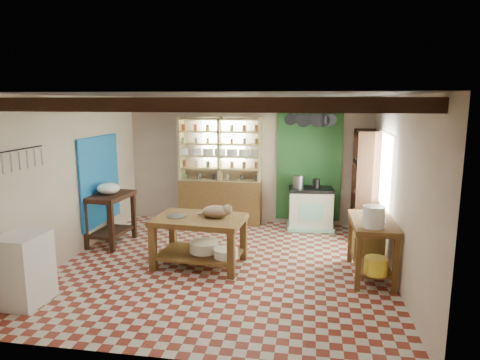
% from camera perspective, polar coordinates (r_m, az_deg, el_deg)
% --- Properties ---
extents(floor, '(5.00, 5.00, 0.02)m').
position_cam_1_polar(floor, '(6.80, -2.10, -11.33)').
color(floor, maroon).
rests_on(floor, ground).
extents(ceiling, '(5.00, 5.00, 0.02)m').
position_cam_1_polar(ceiling, '(6.31, -2.27, 11.26)').
color(ceiling, '#4D4E52').
rests_on(ceiling, wall_back).
extents(wall_back, '(5.00, 0.04, 2.60)m').
position_cam_1_polar(wall_back, '(8.85, 1.06, 2.63)').
color(wall_back, beige).
rests_on(wall_back, floor).
extents(wall_front, '(5.00, 0.04, 2.60)m').
position_cam_1_polar(wall_front, '(4.08, -9.29, -7.05)').
color(wall_front, beige).
rests_on(wall_front, floor).
extents(wall_left, '(0.04, 5.00, 2.60)m').
position_cam_1_polar(wall_left, '(7.34, -21.68, 0.22)').
color(wall_left, beige).
rests_on(wall_left, floor).
extents(wall_right, '(0.04, 5.00, 2.60)m').
position_cam_1_polar(wall_right, '(6.41, 20.27, -1.09)').
color(wall_right, beige).
rests_on(wall_right, floor).
extents(ceiling_beams, '(5.00, 3.80, 0.15)m').
position_cam_1_polar(ceiling_beams, '(6.31, -2.26, 10.17)').
color(ceiling_beams, '#371F13').
rests_on(ceiling_beams, ceiling).
extents(blue_wall_patch, '(0.04, 1.40, 1.60)m').
position_cam_1_polar(blue_wall_patch, '(8.13, -18.16, -0.04)').
color(blue_wall_patch, '#1765AE').
rests_on(blue_wall_patch, wall_left).
extents(green_wall_patch, '(1.30, 0.04, 2.30)m').
position_cam_1_polar(green_wall_patch, '(8.74, 9.17, 2.06)').
color(green_wall_patch, '#225526').
rests_on(green_wall_patch, wall_back).
extents(window_back, '(0.90, 0.02, 0.80)m').
position_cam_1_polar(window_back, '(8.87, -2.16, 5.24)').
color(window_back, silver).
rests_on(window_back, wall_back).
extents(window_right, '(0.02, 1.30, 1.20)m').
position_cam_1_polar(window_right, '(7.36, 18.74, 1.23)').
color(window_right, silver).
rests_on(window_right, wall_right).
extents(utensil_rail, '(0.06, 0.90, 0.28)m').
position_cam_1_polar(utensil_rail, '(6.25, -27.13, 2.57)').
color(utensil_rail, black).
rests_on(utensil_rail, wall_left).
extents(pot_rack, '(0.86, 0.12, 0.36)m').
position_cam_1_polar(pot_rack, '(8.23, 9.35, 8.05)').
color(pot_rack, black).
rests_on(pot_rack, ceiling).
extents(shelving_unit, '(1.70, 0.34, 2.20)m').
position_cam_1_polar(shelving_unit, '(8.80, -2.67, 1.25)').
color(shelving_unit, tan).
rests_on(shelving_unit, floor).
extents(tall_rack, '(0.40, 0.86, 2.00)m').
position_cam_1_polar(tall_rack, '(8.18, 16.32, -0.59)').
color(tall_rack, '#371F13').
rests_on(tall_rack, floor).
extents(work_table, '(1.42, 1.00, 0.77)m').
position_cam_1_polar(work_table, '(6.69, -5.40, -8.13)').
color(work_table, brown).
rests_on(work_table, floor).
extents(stove, '(0.90, 0.64, 0.83)m').
position_cam_1_polar(stove, '(8.59, 9.35, -3.77)').
color(stove, beige).
rests_on(stove, floor).
extents(prep_table, '(0.68, 0.94, 0.91)m').
position_cam_1_polar(prep_table, '(7.95, -16.91, -4.98)').
color(prep_table, '#371F13').
rests_on(prep_table, floor).
extents(white_cabinet, '(0.52, 0.61, 0.90)m').
position_cam_1_polar(white_cabinet, '(6.09, -26.85, -10.56)').
color(white_cabinet, white).
rests_on(white_cabinet, floor).
extents(right_counter, '(0.60, 1.18, 0.84)m').
position_cam_1_polar(right_counter, '(6.52, 17.09, -8.72)').
color(right_counter, brown).
rests_on(right_counter, floor).
extents(cat, '(0.44, 0.35, 0.19)m').
position_cam_1_polar(cat, '(6.52, -3.25, -4.22)').
color(cat, '#9C815B').
rests_on(cat, work_table).
extents(steel_tray, '(0.33, 0.33, 0.02)m').
position_cam_1_polar(steel_tray, '(6.65, -8.46, -4.78)').
color(steel_tray, '#93949A').
rests_on(steel_tray, work_table).
extents(basin_large, '(0.49, 0.49, 0.16)m').
position_cam_1_polar(basin_large, '(6.75, -4.84, -8.85)').
color(basin_large, white).
rests_on(basin_large, work_table).
extents(basin_small, '(0.40, 0.40, 0.13)m').
position_cam_1_polar(basin_small, '(6.51, -1.88, -9.71)').
color(basin_small, white).
rests_on(basin_small, work_table).
extents(kettle_left, '(0.23, 0.23, 0.24)m').
position_cam_1_polar(kettle_left, '(8.46, 7.77, -0.22)').
color(kettle_left, '#93949A').
rests_on(kettle_left, stove).
extents(kettle_right, '(0.16, 0.16, 0.18)m').
position_cam_1_polar(kettle_right, '(8.49, 10.13, -0.46)').
color(kettle_right, black).
rests_on(kettle_right, stove).
extents(enamel_bowl, '(0.43, 0.43, 0.20)m').
position_cam_1_polar(enamel_bowl, '(7.83, -17.12, -1.08)').
color(enamel_bowl, white).
rests_on(enamel_bowl, prep_table).
extents(white_bucket, '(0.29, 0.29, 0.29)m').
position_cam_1_polar(white_bucket, '(6.02, 17.38, -4.69)').
color(white_bucket, white).
rests_on(white_bucket, right_counter).
extents(wicker_basket, '(0.44, 0.36, 0.31)m').
position_cam_1_polar(wicker_basket, '(6.82, 16.72, -8.24)').
color(wicker_basket, olive).
rests_on(wicker_basket, right_counter).
extents(yellow_tub, '(0.31, 0.31, 0.23)m').
position_cam_1_polar(yellow_tub, '(6.13, 17.65, -10.84)').
color(yellow_tub, yellow).
rests_on(yellow_tub, right_counter).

